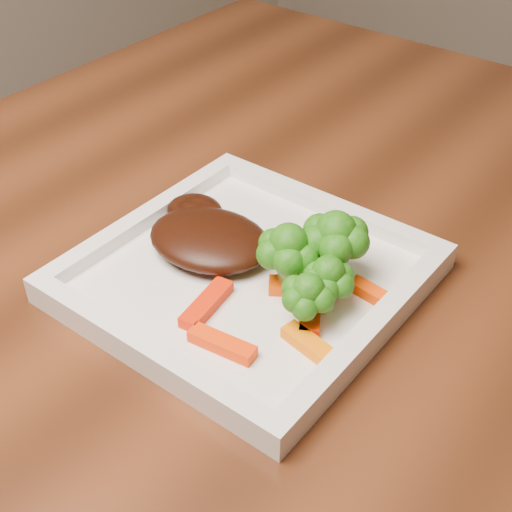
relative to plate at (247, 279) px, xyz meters
The scene contains 13 objects.
plate is the anchor object (origin of this frame).
steak 0.05m from the plate, behind, with size 0.12×0.09×0.03m, color black.
broccoli_0 0.09m from the plate, 31.41° to the left, with size 0.07×0.07×0.07m, color #2B7012, non-canonical shape.
broccoli_1 0.09m from the plate, ahead, with size 0.05×0.05×0.06m, color #1B6811, non-canonical shape.
broccoli_2 0.09m from the plate, 15.96° to the right, with size 0.05×0.05×0.06m, color #235D0F, non-canonical shape.
broccoli_3 0.05m from the plate, 10.86° to the left, with size 0.06×0.06×0.06m, color #187413, non-canonical shape.
carrot_0 0.09m from the plate, 63.51° to the right, with size 0.06×0.02×0.01m, color #FE3704.
carrot_1 0.11m from the plate, 23.72° to the right, with size 0.06×0.02×0.01m, color orange.
carrot_2 0.06m from the plate, 88.06° to the right, with size 0.06×0.02×0.01m, color red.
carrot_3 0.11m from the plate, 20.08° to the left, with size 0.05×0.01×0.01m, color #F34103.
carrot_4 0.06m from the plate, 66.33° to the left, with size 0.06×0.01×0.01m, color #F86104.
carrot_5 0.08m from the plate, ahead, with size 0.06×0.02×0.01m, color #FF3004.
carrot_6 0.06m from the plate, 13.41° to the left, with size 0.06×0.02×0.01m, color #FF4A04.
Camera 1 is at (-0.07, -0.66, 1.16)m, focal length 50.00 mm.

